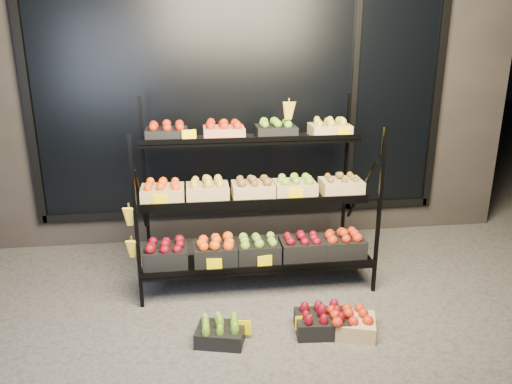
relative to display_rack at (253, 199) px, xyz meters
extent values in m
plane|color=#514F4C|center=(0.02, -0.60, -0.79)|extent=(24.00, 24.00, 0.00)
cube|color=#2D2826|center=(0.02, 2.00, 0.96)|extent=(6.00, 2.00, 3.50)
cube|color=black|center=(0.02, 0.98, 0.76)|extent=(4.20, 0.04, 2.40)
cube|color=black|center=(0.02, 0.96, -0.45)|extent=(4.30, 0.06, 0.08)
cube|color=black|center=(-2.13, 0.96, 0.76)|extent=(0.08, 0.06, 2.50)
cube|color=black|center=(2.17, 0.96, 0.76)|extent=(0.08, 0.06, 2.50)
cube|color=black|center=(1.22, 0.96, 0.76)|extent=(0.06, 0.06, 2.50)
cylinder|color=black|center=(1.57, 0.93, 0.26)|extent=(0.02, 0.02, 0.25)
cube|color=black|center=(-1.01, -0.42, -0.04)|extent=(0.03, 0.03, 1.50)
cube|color=black|center=(1.04, -0.42, -0.04)|extent=(0.03, 0.03, 1.50)
cube|color=black|center=(-1.01, 0.55, 0.04)|extent=(0.03, 0.03, 1.66)
cube|color=black|center=(1.04, 0.55, 0.04)|extent=(0.03, 0.03, 1.66)
cube|color=black|center=(0.02, -0.25, -0.52)|extent=(2.05, 0.42, 0.03)
cube|color=black|center=(0.02, -0.45, -0.49)|extent=(2.05, 0.02, 0.05)
cube|color=black|center=(0.02, 0.05, -0.02)|extent=(2.05, 0.40, 0.03)
cube|color=black|center=(0.02, -0.14, 0.01)|extent=(2.05, 0.02, 0.05)
cube|color=black|center=(0.02, 0.35, 0.48)|extent=(2.05, 0.40, 0.03)
cube|color=black|center=(0.02, 0.16, 0.51)|extent=(2.05, 0.02, 0.05)
cube|color=black|center=(-0.76, 0.35, 0.55)|extent=(0.38, 0.28, 0.11)
ellipsoid|color=red|center=(-0.76, 0.35, 0.63)|extent=(0.32, 0.24, 0.07)
cube|color=tan|center=(-0.23, 0.35, 0.55)|extent=(0.38, 0.28, 0.11)
ellipsoid|color=red|center=(-0.23, 0.35, 0.63)|extent=(0.32, 0.24, 0.07)
cube|color=black|center=(0.27, 0.35, 0.55)|extent=(0.38, 0.28, 0.11)
ellipsoid|color=#6FA429|center=(0.27, 0.35, 0.63)|extent=(0.32, 0.24, 0.07)
cube|color=tan|center=(0.79, 0.35, 0.55)|extent=(0.38, 0.28, 0.11)
ellipsoid|color=gold|center=(0.79, 0.35, 0.63)|extent=(0.32, 0.24, 0.07)
cube|color=tan|center=(-0.81, 0.05, 0.06)|extent=(0.38, 0.28, 0.14)
ellipsoid|color=#E9500C|center=(-0.81, 0.05, 0.16)|extent=(0.32, 0.24, 0.07)
cube|color=tan|center=(-0.41, 0.05, 0.06)|extent=(0.38, 0.28, 0.14)
ellipsoid|color=gold|center=(-0.41, 0.05, 0.16)|extent=(0.32, 0.24, 0.07)
cube|color=tan|center=(0.01, 0.05, 0.06)|extent=(0.38, 0.28, 0.14)
ellipsoid|color=brown|center=(0.01, 0.05, 0.16)|extent=(0.32, 0.24, 0.07)
cube|color=tan|center=(0.40, 0.05, 0.06)|extent=(0.38, 0.28, 0.14)
ellipsoid|color=#6FA429|center=(0.40, 0.05, 0.16)|extent=(0.32, 0.24, 0.07)
cube|color=tan|center=(0.84, 0.05, 0.06)|extent=(0.38, 0.28, 0.14)
ellipsoid|color=brown|center=(0.84, 0.05, 0.16)|extent=(0.32, 0.24, 0.07)
cube|color=black|center=(-0.80, -0.25, -0.42)|extent=(0.38, 0.28, 0.18)
ellipsoid|color=maroon|center=(-0.80, -0.25, -0.30)|extent=(0.32, 0.24, 0.07)
cube|color=black|center=(-0.36, -0.25, -0.42)|extent=(0.38, 0.28, 0.18)
ellipsoid|color=#E9500C|center=(-0.36, -0.25, -0.30)|extent=(0.32, 0.24, 0.07)
cube|color=black|center=(0.01, -0.25, -0.42)|extent=(0.38, 0.28, 0.18)
ellipsoid|color=#6FA429|center=(0.01, -0.25, -0.30)|extent=(0.32, 0.24, 0.07)
cube|color=black|center=(0.41, -0.25, -0.42)|extent=(0.38, 0.28, 0.18)
ellipsoid|color=maroon|center=(0.41, -0.25, -0.30)|extent=(0.32, 0.24, 0.07)
cube|color=black|center=(0.79, -0.25, -0.42)|extent=(0.38, 0.28, 0.18)
ellipsoid|color=red|center=(0.79, -0.25, -0.30)|extent=(0.32, 0.24, 0.07)
ellipsoid|color=yellow|center=(-1.06, -0.40, 0.12)|extent=(0.14, 0.08, 0.22)
ellipsoid|color=yellow|center=(-1.06, -0.40, -0.17)|extent=(0.14, 0.08, 0.22)
ellipsoid|color=yellow|center=(0.37, 0.25, 0.85)|extent=(0.14, 0.08, 0.22)
cube|color=#FFDA00|center=(-0.82, -0.10, 0.05)|extent=(0.13, 0.01, 0.12)
cube|color=#FFDA00|center=(0.38, -0.10, 0.05)|extent=(0.13, 0.01, 0.12)
cube|color=#FFDA00|center=(0.89, 0.20, 0.55)|extent=(0.13, 0.01, 0.12)
cube|color=#FFDA00|center=(-0.55, 0.20, 0.55)|extent=(0.13, 0.01, 0.12)
cube|color=#FFDA00|center=(-0.38, -0.40, -0.45)|extent=(0.13, 0.01, 0.12)
cube|color=#FFDA00|center=(0.05, -0.40, -0.45)|extent=(0.13, 0.01, 0.12)
cube|color=#FFDA00|center=(-0.21, -1.00, -0.73)|extent=(0.13, 0.01, 0.12)
cube|color=#FFDA00|center=(0.26, -1.00, -0.73)|extent=(0.13, 0.01, 0.12)
cube|color=black|center=(-0.38, -1.02, -0.73)|extent=(0.41, 0.34, 0.12)
ellipsoid|color=#6FA429|center=(-0.38, -1.02, -0.64)|extent=(0.34, 0.29, 0.07)
cube|color=tan|center=(0.62, -1.03, -0.72)|extent=(0.46, 0.39, 0.13)
ellipsoid|color=red|center=(0.62, -1.03, -0.62)|extent=(0.39, 0.33, 0.07)
cube|color=black|center=(0.41, -0.99, -0.72)|extent=(0.42, 0.33, 0.14)
ellipsoid|color=maroon|center=(0.41, -0.99, -0.62)|extent=(0.36, 0.28, 0.07)
camera|label=1|loc=(-0.55, -4.27, 1.46)|focal=35.00mm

